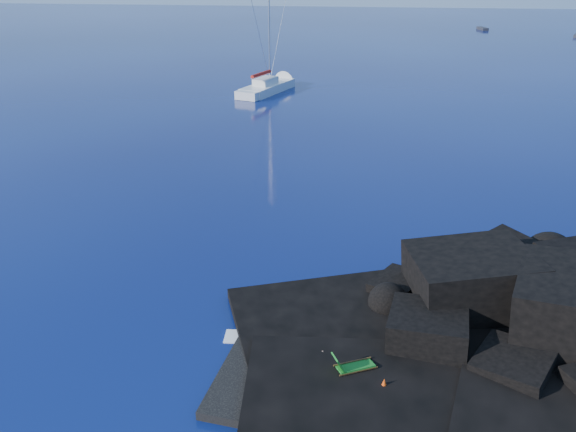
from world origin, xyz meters
name	(u,v)px	position (x,y,z in m)	size (l,w,h in m)	color
ground	(213,380)	(0.00, 0.00, 0.00)	(400.00, 400.00, 0.00)	#030835
headland	(556,363)	(13.00, 3.00, 0.00)	(24.00, 24.00, 3.60)	black
beach	(334,384)	(4.50, 0.50, 0.00)	(8.50, 6.00, 0.70)	black
surf_foam	(353,316)	(5.00, 5.00, 0.00)	(10.00, 8.00, 0.06)	white
sailboat	(268,92)	(-7.38, 51.15, 0.00)	(2.91, 13.90, 14.57)	silver
deck_chair	(356,362)	(5.24, 0.76, 0.89)	(1.58, 0.69, 1.09)	#176A1E
towel	(311,356)	(3.50, 1.50, 0.38)	(2.09, 0.99, 0.06)	white
sunbather	(311,353)	(3.50, 1.50, 0.52)	(1.80, 0.44, 0.24)	tan
marker_cone	(384,385)	(6.28, -0.02, 0.62)	(0.35, 0.35, 0.54)	#F5480C
distant_boat_a	(482,30)	(29.82, 127.48, 0.00)	(1.37, 4.39, 0.59)	#25252A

